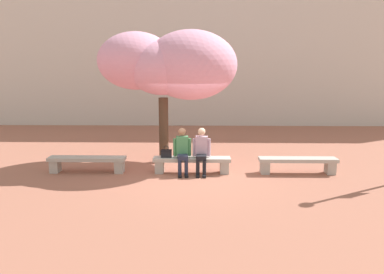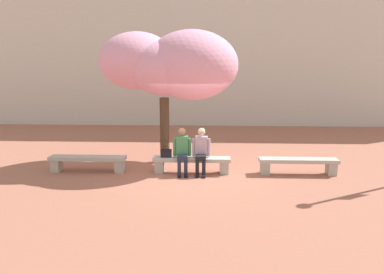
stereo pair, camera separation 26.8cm
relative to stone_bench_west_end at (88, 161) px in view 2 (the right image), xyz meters
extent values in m
plane|color=#9E604C|center=(2.98, 0.00, -0.31)|extent=(100.00, 100.00, 0.00)
cube|color=beige|center=(2.98, 10.56, 4.00)|extent=(28.00, 4.00, 8.64)
cube|color=#ADA89E|center=(0.00, 0.00, 0.09)|extent=(2.18, 0.42, 0.10)
cube|color=#ADA89E|center=(-0.92, 0.00, -0.14)|extent=(0.24, 0.34, 0.35)
cube|color=#ADA89E|center=(0.92, 0.00, -0.14)|extent=(0.24, 0.34, 0.35)
cube|color=#ADA89E|center=(2.98, 0.00, 0.09)|extent=(2.18, 0.42, 0.10)
cube|color=#ADA89E|center=(2.06, 0.00, -0.14)|extent=(0.24, 0.34, 0.35)
cube|color=#ADA89E|center=(3.90, 0.00, -0.14)|extent=(0.24, 0.34, 0.35)
cube|color=#ADA89E|center=(5.97, 0.00, 0.09)|extent=(2.18, 0.42, 0.10)
cube|color=#ADA89E|center=(5.05, 0.00, -0.14)|extent=(0.24, 0.34, 0.35)
cube|color=#ADA89E|center=(6.88, 0.00, -0.14)|extent=(0.24, 0.34, 0.35)
cube|color=black|center=(2.66, -0.43, -0.28)|extent=(0.12, 0.23, 0.06)
cylinder|color=#23283D|center=(2.66, -0.37, -0.07)|extent=(0.10, 0.10, 0.42)
cube|color=black|center=(2.84, -0.41, -0.28)|extent=(0.12, 0.23, 0.06)
cylinder|color=#23283D|center=(2.84, -0.35, -0.07)|extent=(0.10, 0.10, 0.42)
cube|color=#23283D|center=(2.73, -0.18, 0.20)|extent=(0.32, 0.43, 0.12)
cube|color=#428451|center=(2.71, 0.04, 0.47)|extent=(0.36, 0.25, 0.54)
sphere|color=#A37556|center=(2.71, 0.04, 0.87)|extent=(0.21, 0.21, 0.21)
cylinder|color=#428451|center=(2.50, 0.00, 0.43)|extent=(0.09, 0.09, 0.50)
cylinder|color=#428451|center=(2.92, 0.04, 0.43)|extent=(0.09, 0.09, 0.50)
cube|color=black|center=(3.15, -0.42, -0.28)|extent=(0.11, 0.22, 0.06)
cylinder|color=black|center=(3.15, -0.36, -0.07)|extent=(0.10, 0.10, 0.42)
cube|color=black|center=(3.33, -0.42, -0.28)|extent=(0.11, 0.22, 0.06)
cylinder|color=black|center=(3.33, -0.36, -0.07)|extent=(0.10, 0.10, 0.42)
cube|color=black|center=(3.25, -0.18, 0.20)|extent=(0.29, 0.41, 0.12)
cube|color=#B293A8|center=(3.26, 0.04, 0.47)|extent=(0.35, 0.23, 0.54)
sphere|color=beige|center=(3.26, 0.04, 0.87)|extent=(0.21, 0.21, 0.21)
cylinder|color=#B293A8|center=(3.05, 0.03, 0.43)|extent=(0.09, 0.09, 0.50)
cylinder|color=#B293A8|center=(3.47, 0.01, 0.43)|extent=(0.09, 0.09, 0.50)
cube|color=black|center=(2.26, 0.00, 0.25)|extent=(0.30, 0.14, 0.22)
cube|color=black|center=(2.26, -0.01, 0.34)|extent=(0.30, 0.15, 0.04)
torus|color=black|center=(2.26, 0.00, 0.41)|extent=(0.14, 0.02, 0.14)
cylinder|color=#473323|center=(2.07, 1.29, 0.70)|extent=(0.30, 0.30, 2.02)
ellipsoid|color=pink|center=(2.07, 1.29, 2.62)|extent=(2.20, 2.35, 1.65)
ellipsoid|color=pink|center=(1.21, 1.58, 2.83)|extent=(2.38, 2.46, 1.78)
ellipsoid|color=pink|center=(2.93, 1.34, 2.70)|extent=(2.82, 2.75, 2.11)
camera|label=1|loc=(3.18, -10.25, 2.68)|focal=35.00mm
camera|label=2|loc=(3.45, -10.25, 2.68)|focal=35.00mm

